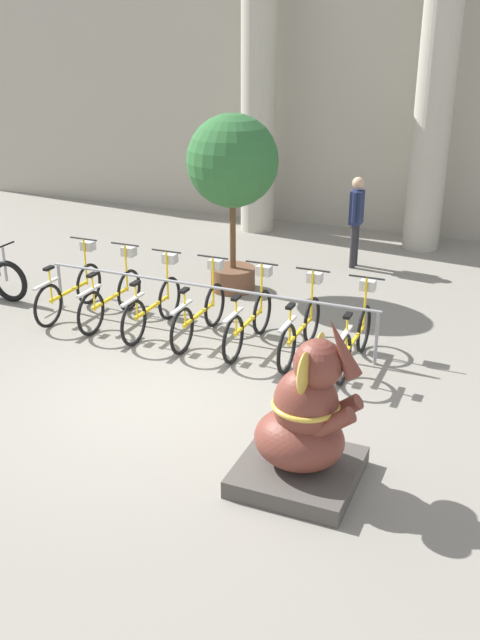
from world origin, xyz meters
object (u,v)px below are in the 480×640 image
at_px(bicycle_2, 154,304).
at_px(bicycle_0, 71,289).
at_px(elephant_statue, 304,428).
at_px(bicycle_3, 200,311).
at_px(person_pedestrian, 356,214).
at_px(bicycle_4, 249,319).
at_px(bicycle_5, 301,327).
at_px(bicycle_1, 112,296).
at_px(potted_tree, 232,169).
at_px(bicycle_6, 355,337).

bearing_deg(bicycle_2, bicycle_0, 177.38).
bearing_deg(elephant_statue, bicycle_2, 139.58).
height_order(bicycle_3, person_pedestrian, person_pedestrian).
bearing_deg(elephant_statue, person_pedestrian, 100.61).
bearing_deg(bicycle_3, bicycle_4, 1.16).
relative_size(bicycle_0, bicycle_5, 1.00).
relative_size(bicycle_1, potted_tree, 0.59).
height_order(bicycle_0, person_pedestrian, person_pedestrian).
xyz_separation_m(bicycle_1, person_pedestrian, (2.67, 4.00, 0.59)).
relative_size(bicycle_4, bicycle_5, 1.00).
bearing_deg(bicycle_3, bicycle_1, 177.97).
height_order(bicycle_0, bicycle_4, same).
bearing_deg(bicycle_5, bicycle_0, 179.32).
relative_size(bicycle_4, elephant_statue, 0.95).
height_order(bicycle_1, person_pedestrian, person_pedestrian).
bearing_deg(bicycle_2, bicycle_6, 0.06).
bearing_deg(bicycle_2, person_pedestrian, 64.70).
relative_size(bicycle_0, bicycle_2, 1.00).
relative_size(bicycle_6, person_pedestrian, 1.03).
xyz_separation_m(bicycle_3, elephant_statue, (2.45, -2.73, 0.20)).
relative_size(bicycle_4, bicycle_6, 1.00).
relative_size(bicycle_6, elephant_statue, 0.95).
bearing_deg(bicycle_0, person_pedestrian, 49.45).
height_order(bicycle_0, potted_tree, potted_tree).
bearing_deg(bicycle_4, bicycle_1, 179.03).
relative_size(bicycle_5, bicycle_6, 1.00).
distance_m(bicycle_2, bicycle_5, 2.25).
height_order(bicycle_0, bicycle_1, same).
distance_m(bicycle_3, elephant_statue, 3.67).
height_order(bicycle_3, bicycle_5, same).
bearing_deg(bicycle_3, bicycle_2, -179.17).
distance_m(bicycle_0, bicycle_4, 3.00).
bearing_deg(bicycle_3, elephant_statue, -48.17).
distance_m(bicycle_0, potted_tree, 3.17).
bearing_deg(potted_tree, bicycle_4, -60.69).
relative_size(bicycle_0, person_pedestrian, 1.03).
relative_size(bicycle_3, bicycle_6, 1.00).
bearing_deg(bicycle_5, elephant_statue, -70.98).
xyz_separation_m(bicycle_4, potted_tree, (-1.14, 2.02, 1.63)).
xyz_separation_m(bicycle_5, potted_tree, (-1.89, 2.03, 1.63)).
relative_size(bicycle_0, bicycle_1, 1.00).
bearing_deg(bicycle_1, bicycle_2, -4.89).
bearing_deg(bicycle_6, bicycle_5, 178.39).
bearing_deg(bicycle_2, bicycle_3, 0.83).
xyz_separation_m(bicycle_0, bicycle_5, (3.75, -0.04, 0.00)).
xyz_separation_m(bicycle_0, bicycle_1, (0.75, -0.00, 0.00)).
bearing_deg(bicycle_6, elephant_statue, -85.87).
distance_m(bicycle_2, person_pedestrian, 4.54).
distance_m(bicycle_1, bicycle_5, 3.00).
height_order(bicycle_0, bicycle_6, same).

